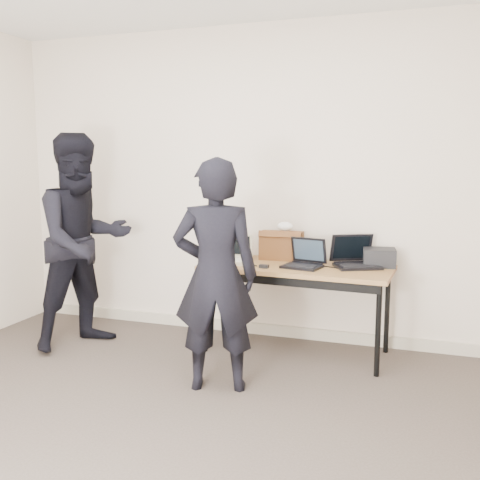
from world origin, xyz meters
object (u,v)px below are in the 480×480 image
at_px(laptop_right, 355,259).
at_px(equipment_box, 379,257).
at_px(laptop_beige, 233,257).
at_px(laptop_center, 304,260).
at_px(leather_satchel, 281,245).
at_px(person_typist, 216,276).
at_px(desk, 296,273).
at_px(person_observer, 83,241).

relative_size(laptop_right, equipment_box, 1.80).
relative_size(laptop_beige, laptop_right, 0.67).
distance_m(laptop_center, leather_satchel, 0.36).
bearing_deg(laptop_right, person_typist, -155.96).
height_order(desk, laptop_beige, laptop_beige).
distance_m(laptop_beige, equipment_box, 1.17).
distance_m(desk, person_observer, 1.78).
bearing_deg(equipment_box, leather_satchel, 177.48).
distance_m(equipment_box, person_typist, 1.43).
bearing_deg(person_typist, desk, -130.31).
bearing_deg(person_observer, desk, -48.99).
bearing_deg(laptop_right, equipment_box, -5.30).
bearing_deg(leather_satchel, laptop_center, -45.81).
height_order(laptop_center, person_typist, person_typist).
bearing_deg(laptop_center, equipment_box, 32.05).
relative_size(laptop_right, person_observer, 0.25).
distance_m(laptop_beige, laptop_right, 0.98).
bearing_deg(laptop_beige, laptop_right, 3.38).
xyz_separation_m(person_typist, person_observer, (-1.36, 0.47, 0.10)).
relative_size(laptop_beige, person_typist, 0.19).
height_order(desk, person_typist, person_typist).
distance_m(desk, laptop_right, 0.48).
bearing_deg(person_observer, person_typist, -80.21).
height_order(laptop_beige, leather_satchel, leather_satchel).
height_order(equipment_box, person_observer, person_observer).
relative_size(person_typist, person_observer, 0.89).
bearing_deg(person_typist, laptop_center, -134.70).
relative_size(laptop_beige, person_observer, 0.17).
bearing_deg(person_observer, laptop_center, -49.97).
distance_m(equipment_box, person_observer, 2.42).
bearing_deg(leather_satchel, desk, -53.18).
bearing_deg(desk, leather_satchel, 131.84).
height_order(desk, equipment_box, equipment_box).
xyz_separation_m(laptop_center, leather_satchel, (-0.25, 0.24, 0.08)).
xyz_separation_m(laptop_beige, person_typist, (0.16, -0.82, 0.02)).
bearing_deg(person_typist, person_observer, -36.10).
relative_size(laptop_beige, leather_satchel, 0.82).
bearing_deg(desk, laptop_center, -9.91).
distance_m(laptop_center, equipment_box, 0.60).
relative_size(desk, equipment_box, 6.21).
xyz_separation_m(laptop_beige, leather_satchel, (0.35, 0.25, 0.08)).
bearing_deg(laptop_right, laptop_beige, 162.48).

